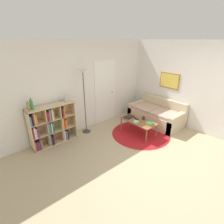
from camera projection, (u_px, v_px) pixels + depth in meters
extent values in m
plane|color=tan|center=(157.00, 162.00, 3.99)|extent=(14.00, 14.00, 0.00)
cube|color=silver|center=(90.00, 86.00, 5.28)|extent=(7.31, 0.05, 2.60)
cube|color=white|center=(105.00, 92.00, 5.70)|extent=(0.82, 0.02, 2.00)
sphere|color=tan|center=(112.00, 92.00, 5.87)|extent=(0.04, 0.04, 0.04)
cube|color=silver|center=(168.00, 82.00, 5.69)|extent=(0.05, 5.55, 2.60)
cube|color=olive|center=(169.00, 81.00, 5.60)|extent=(0.02, 0.68, 0.49)
cube|color=yellow|center=(169.00, 81.00, 5.60)|extent=(0.01, 0.62, 0.43)
cylinder|color=#B2191E|center=(141.00, 134.00, 5.20)|extent=(1.71, 1.71, 0.01)
cube|color=beige|center=(30.00, 132.00, 4.23)|extent=(0.02, 0.34, 1.06)
cube|color=beige|center=(73.00, 118.00, 4.95)|extent=(0.02, 0.34, 1.06)
cube|color=beige|center=(50.00, 106.00, 4.39)|extent=(1.19, 0.34, 0.02)
cube|color=beige|center=(55.00, 141.00, 4.79)|extent=(1.19, 0.34, 0.02)
cube|color=beige|center=(50.00, 122.00, 4.70)|extent=(1.19, 0.02, 1.06)
cube|color=beige|center=(46.00, 127.00, 4.47)|extent=(0.02, 0.32, 1.03)
cube|color=beige|center=(60.00, 122.00, 4.71)|extent=(0.02, 0.32, 1.03)
cube|color=beige|center=(54.00, 130.00, 4.66)|extent=(1.16, 0.32, 0.02)
cube|color=beige|center=(52.00, 119.00, 4.52)|extent=(1.16, 0.32, 0.02)
cube|color=olive|center=(34.00, 145.00, 4.38)|extent=(0.02, 0.27, 0.27)
cube|color=#B21E23|center=(35.00, 145.00, 4.40)|extent=(0.03, 0.27, 0.23)
cube|color=#7F287A|center=(37.00, 145.00, 4.40)|extent=(0.02, 0.21, 0.25)
cube|color=#7F287A|center=(38.00, 144.00, 4.43)|extent=(0.02, 0.25, 0.23)
cube|color=navy|center=(39.00, 144.00, 4.43)|extent=(0.03, 0.23, 0.27)
cube|color=orange|center=(41.00, 144.00, 4.45)|extent=(0.03, 0.20, 0.25)
cube|color=teal|center=(49.00, 139.00, 4.61)|extent=(0.02, 0.27, 0.30)
cube|color=navy|center=(50.00, 140.00, 4.63)|extent=(0.02, 0.25, 0.24)
cube|color=black|center=(52.00, 140.00, 4.63)|extent=(0.02, 0.21, 0.25)
cube|color=#B21E23|center=(53.00, 139.00, 4.64)|extent=(0.03, 0.20, 0.28)
cube|color=silver|center=(63.00, 134.00, 4.83)|extent=(0.03, 0.22, 0.30)
cube|color=#7F287A|center=(65.00, 134.00, 4.85)|extent=(0.02, 0.20, 0.28)
cube|color=teal|center=(66.00, 134.00, 4.87)|extent=(0.03, 0.19, 0.26)
cube|color=black|center=(66.00, 134.00, 4.90)|extent=(0.03, 0.23, 0.28)
cube|color=#B21E23|center=(32.00, 133.00, 4.22)|extent=(0.03, 0.20, 0.27)
cube|color=silver|center=(34.00, 132.00, 4.25)|extent=(0.03, 0.23, 0.29)
cube|color=silver|center=(35.00, 132.00, 4.28)|extent=(0.02, 0.25, 0.25)
cube|color=#7F287A|center=(36.00, 132.00, 4.30)|extent=(0.03, 0.23, 0.24)
cube|color=teal|center=(48.00, 127.00, 4.48)|extent=(0.03, 0.25, 0.29)
cube|color=#196B38|center=(50.00, 128.00, 4.48)|extent=(0.02, 0.19, 0.24)
cube|color=silver|center=(50.00, 127.00, 4.51)|extent=(0.03, 0.24, 0.27)
cube|color=#196B38|center=(52.00, 127.00, 4.52)|extent=(0.03, 0.20, 0.25)
cube|color=gold|center=(62.00, 123.00, 4.69)|extent=(0.02, 0.22, 0.31)
cube|color=#B21E23|center=(63.00, 123.00, 4.71)|extent=(0.03, 0.21, 0.29)
cube|color=orange|center=(64.00, 124.00, 4.74)|extent=(0.02, 0.19, 0.23)
cube|color=orange|center=(65.00, 123.00, 4.76)|extent=(0.03, 0.21, 0.25)
cube|color=teal|center=(30.00, 121.00, 4.10)|extent=(0.03, 0.21, 0.25)
cube|color=black|center=(31.00, 120.00, 4.11)|extent=(0.03, 0.20, 0.27)
cube|color=#7F287A|center=(32.00, 119.00, 4.15)|extent=(0.02, 0.27, 0.30)
cube|color=gold|center=(34.00, 119.00, 4.14)|extent=(0.03, 0.19, 0.29)
cube|color=orange|center=(35.00, 119.00, 4.18)|extent=(0.03, 0.22, 0.26)
cube|color=#B21E23|center=(46.00, 115.00, 4.34)|extent=(0.02, 0.26, 0.28)
cube|color=#B21E23|center=(47.00, 116.00, 4.35)|extent=(0.03, 0.19, 0.24)
cube|color=teal|center=(49.00, 115.00, 4.36)|extent=(0.03, 0.20, 0.29)
cube|color=#7F287A|center=(50.00, 114.00, 4.40)|extent=(0.02, 0.25, 0.28)
cube|color=silver|center=(51.00, 114.00, 4.41)|extent=(0.03, 0.22, 0.29)
cube|color=gold|center=(52.00, 115.00, 4.42)|extent=(0.02, 0.20, 0.25)
cube|color=black|center=(60.00, 112.00, 4.58)|extent=(0.03, 0.27, 0.27)
cube|color=#B21E23|center=(62.00, 112.00, 4.58)|extent=(0.03, 0.19, 0.23)
cube|color=orange|center=(62.00, 110.00, 4.61)|extent=(0.02, 0.26, 0.30)
cylinder|color=#333333|center=(87.00, 131.00, 5.32)|extent=(0.25, 0.25, 0.01)
cylinder|color=#333333|center=(85.00, 102.00, 4.96)|extent=(0.02, 0.02, 1.78)
cone|color=white|center=(83.00, 71.00, 4.62)|extent=(0.28, 0.28, 0.10)
cube|color=#CCB793|center=(155.00, 117.00, 5.82)|extent=(0.91, 1.72, 0.41)
cube|color=#CCB793|center=(163.00, 109.00, 5.98)|extent=(0.16, 1.72, 0.78)
cube|color=#CCB793|center=(177.00, 123.00, 5.25)|extent=(0.91, 0.16, 0.55)
cube|color=#CCB793|center=(138.00, 109.00, 6.33)|extent=(0.91, 0.16, 0.55)
cube|color=tan|center=(164.00, 114.00, 5.43)|extent=(0.71, 0.68, 0.10)
cube|color=tan|center=(146.00, 107.00, 5.92)|extent=(0.71, 0.68, 0.10)
cube|color=brown|center=(138.00, 121.00, 5.07)|extent=(0.52, 1.05, 0.02)
cylinder|color=brown|center=(146.00, 136.00, 4.68)|extent=(0.04, 0.04, 0.40)
cylinder|color=brown|center=(121.00, 124.00, 5.35)|extent=(0.04, 0.04, 0.40)
cylinder|color=brown|center=(156.00, 131.00, 4.95)|extent=(0.04, 0.04, 0.40)
cylinder|color=brown|center=(131.00, 120.00, 5.62)|extent=(0.04, 0.04, 0.40)
cube|color=black|center=(129.00, 117.00, 5.28)|extent=(0.32, 0.25, 0.02)
cylinder|color=#9ED193|center=(136.00, 122.00, 4.93)|extent=(0.15, 0.15, 0.05)
cube|color=orange|center=(150.00, 125.00, 4.79)|extent=(0.17, 0.18, 0.02)
cube|color=gold|center=(150.00, 124.00, 4.79)|extent=(0.17, 0.18, 0.01)
cube|color=olive|center=(150.00, 124.00, 4.78)|extent=(0.17, 0.18, 0.01)
cube|color=#196B38|center=(150.00, 123.00, 4.78)|extent=(0.17, 0.18, 0.01)
cylinder|color=#28282D|center=(143.00, 118.00, 5.12)|extent=(0.08, 0.08, 0.09)
cube|color=black|center=(136.00, 119.00, 5.17)|extent=(0.08, 0.18, 0.02)
cylinder|color=olive|center=(28.00, 107.00, 4.02)|extent=(0.06, 0.06, 0.20)
cylinder|color=olive|center=(27.00, 102.00, 3.97)|extent=(0.02, 0.02, 0.05)
cylinder|color=#2D8438|center=(32.00, 105.00, 4.10)|extent=(0.08, 0.08, 0.22)
cylinder|color=#2D8438|center=(30.00, 99.00, 4.05)|extent=(0.03, 0.03, 0.06)
cylinder|color=#B7B2A8|center=(66.00, 99.00, 4.63)|extent=(0.13, 0.13, 0.16)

